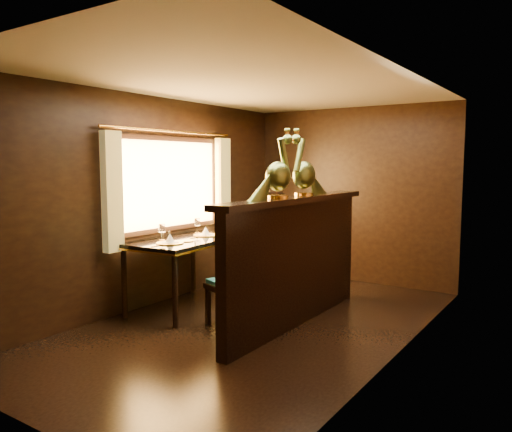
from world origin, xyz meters
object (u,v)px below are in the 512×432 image
(dining_table, at_px, (185,245))
(chair_right, at_px, (263,242))
(chair_left, at_px, (237,267))
(peacock_left, at_px, (278,163))
(peacock_right, at_px, (304,163))

(dining_table, distance_m, chair_right, 0.99)
(dining_table, xyz_separation_m, chair_left, (0.94, -0.25, -0.11))
(chair_right, distance_m, peacock_left, 1.59)
(chair_left, distance_m, peacock_left, 1.15)
(chair_left, bearing_deg, dining_table, -173.26)
(peacock_right, bearing_deg, chair_right, 151.23)
(chair_right, height_order, peacock_left, peacock_left)
(dining_table, relative_size, peacock_right, 2.09)
(peacock_left, bearing_deg, dining_table, 173.26)
(dining_table, bearing_deg, chair_right, 50.23)
(chair_left, relative_size, peacock_right, 1.77)
(peacock_left, bearing_deg, peacock_right, 90.00)
(peacock_right, bearing_deg, dining_table, -165.21)
(chair_right, bearing_deg, dining_table, -121.89)
(chair_left, xyz_separation_m, peacock_left, (0.43, 0.09, 1.06))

